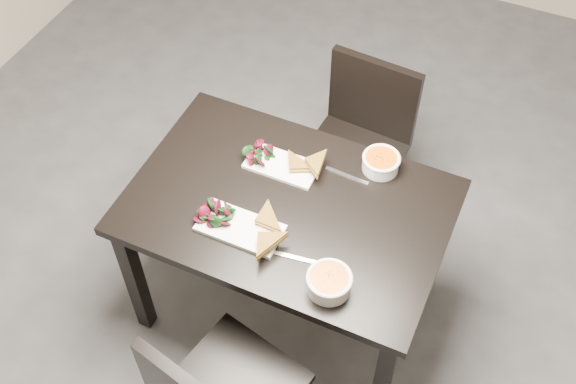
# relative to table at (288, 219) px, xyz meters

# --- Properties ---
(ground) EXTENTS (5.00, 5.00, 0.00)m
(ground) POSITION_rel_table_xyz_m (0.24, 0.18, -0.65)
(ground) COLOR #47474C
(ground) RESTS_ON ground
(table) EXTENTS (1.20, 0.80, 0.75)m
(table) POSITION_rel_table_xyz_m (0.00, 0.00, 0.00)
(table) COLOR black
(table) RESTS_ON ground
(chair_far) EXTENTS (0.45, 0.45, 0.85)m
(chair_far) POSITION_rel_table_xyz_m (0.06, 0.68, -0.17)
(chair_far) COLOR black
(chair_far) RESTS_ON ground
(plate_near) EXTENTS (0.31, 0.15, 0.02)m
(plate_near) POSITION_rel_table_xyz_m (-0.11, -0.18, 0.11)
(plate_near) COLOR white
(plate_near) RESTS_ON table
(sandwich_near) EXTENTS (0.16, 0.12, 0.05)m
(sandwich_near) POSITION_rel_table_xyz_m (-0.04, -0.16, 0.14)
(sandwich_near) COLOR olive
(sandwich_near) RESTS_ON plate_near
(salad_near) EXTENTS (0.10, 0.09, 0.04)m
(salad_near) POSITION_rel_table_xyz_m (-0.21, -0.18, 0.14)
(salad_near) COLOR black
(salad_near) RESTS_ON plate_near
(soup_bowl_near) EXTENTS (0.16, 0.16, 0.07)m
(soup_bowl_near) POSITION_rel_table_xyz_m (0.28, -0.28, 0.14)
(soup_bowl_near) COLOR white
(soup_bowl_near) RESTS_ON table
(cutlery_near) EXTENTS (0.18, 0.04, 0.00)m
(cutlery_near) POSITION_rel_table_xyz_m (0.14, -0.21, 0.10)
(cutlery_near) COLOR silver
(cutlery_near) RESTS_ON table
(plate_far) EXTENTS (0.28, 0.14, 0.01)m
(plate_far) POSITION_rel_table_xyz_m (-0.10, 0.16, 0.11)
(plate_far) COLOR white
(plate_far) RESTS_ON table
(sandwich_far) EXTENTS (0.18, 0.16, 0.05)m
(sandwich_far) POSITION_rel_table_xyz_m (-0.03, 0.14, 0.14)
(sandwich_far) COLOR olive
(sandwich_far) RESTS_ON plate_far
(salad_far) EXTENTS (0.09, 0.08, 0.04)m
(salad_far) POSITION_rel_table_xyz_m (-0.20, 0.16, 0.13)
(salad_far) COLOR black
(salad_far) RESTS_ON plate_far
(soup_bowl_far) EXTENTS (0.15, 0.15, 0.07)m
(soup_bowl_far) POSITION_rel_table_xyz_m (0.26, 0.31, 0.14)
(soup_bowl_far) COLOR white
(soup_bowl_far) RESTS_ON table
(cutlery_far) EXTENTS (0.18, 0.03, 0.00)m
(cutlery_far) POSITION_rel_table_xyz_m (0.15, 0.22, 0.10)
(cutlery_far) COLOR silver
(cutlery_far) RESTS_ON table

